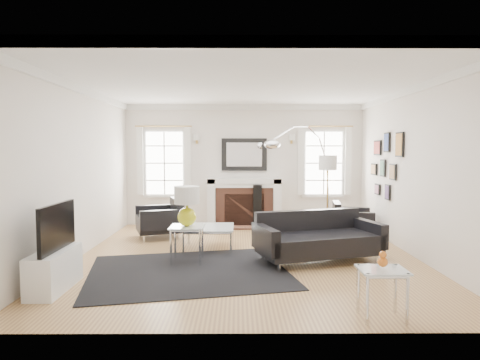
{
  "coord_description": "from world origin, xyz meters",
  "views": [
    {
      "loc": [
        -0.15,
        -6.97,
        1.75
      ],
      "look_at": [
        -0.11,
        0.3,
        1.24
      ],
      "focal_mm": 32.0,
      "sensor_mm": 36.0,
      "label": 1
    }
  ],
  "objects_px": {
    "gourd_lamp": "(187,203)",
    "arc_floor_lamp": "(302,173)",
    "armchair_left": "(162,220)",
    "armchair_right": "(350,221)",
    "coffee_table": "(209,228)",
    "fireplace": "(244,203)",
    "sofa": "(317,239)"
  },
  "relations": [
    {
      "from": "armchair_left",
      "to": "armchair_right",
      "type": "height_order",
      "value": "armchair_left"
    },
    {
      "from": "coffee_table",
      "to": "gourd_lamp",
      "type": "distance_m",
      "value": 1.13
    },
    {
      "from": "fireplace",
      "to": "gourd_lamp",
      "type": "xyz_separation_m",
      "value": [
        -0.94,
        -3.18,
        0.39
      ]
    },
    {
      "from": "arc_floor_lamp",
      "to": "fireplace",
      "type": "bearing_deg",
      "value": 148.97
    },
    {
      "from": "sofa",
      "to": "gourd_lamp",
      "type": "bearing_deg",
      "value": -177.11
    },
    {
      "from": "armchair_right",
      "to": "arc_floor_lamp",
      "type": "xyz_separation_m",
      "value": [
        -0.93,
        0.43,
        0.95
      ]
    },
    {
      "from": "armchair_right",
      "to": "coffee_table",
      "type": "distance_m",
      "value": 3.01
    },
    {
      "from": "coffee_table",
      "to": "armchair_left",
      "type": "bearing_deg",
      "value": 135.39
    },
    {
      "from": "gourd_lamp",
      "to": "arc_floor_lamp",
      "type": "distance_m",
      "value": 3.28
    },
    {
      "from": "armchair_left",
      "to": "coffee_table",
      "type": "distance_m",
      "value": 1.41
    },
    {
      "from": "gourd_lamp",
      "to": "arc_floor_lamp",
      "type": "bearing_deg",
      "value": 48.71
    },
    {
      "from": "fireplace",
      "to": "gourd_lamp",
      "type": "bearing_deg",
      "value": -106.46
    },
    {
      "from": "fireplace",
      "to": "armchair_left",
      "type": "bearing_deg",
      "value": -143.19
    },
    {
      "from": "sofa",
      "to": "armchair_right",
      "type": "xyz_separation_m",
      "value": [
        1.04,
        1.92,
        -0.03
      ]
    },
    {
      "from": "armchair_right",
      "to": "coffee_table",
      "type": "relative_size",
      "value": 1.08
    },
    {
      "from": "coffee_table",
      "to": "gourd_lamp",
      "type": "bearing_deg",
      "value": -106.21
    },
    {
      "from": "fireplace",
      "to": "gourd_lamp",
      "type": "height_order",
      "value": "gourd_lamp"
    },
    {
      "from": "armchair_left",
      "to": "gourd_lamp",
      "type": "relative_size",
      "value": 1.87
    },
    {
      "from": "armchair_left",
      "to": "arc_floor_lamp",
      "type": "relative_size",
      "value": 0.49
    },
    {
      "from": "sofa",
      "to": "armchair_right",
      "type": "distance_m",
      "value": 2.18
    },
    {
      "from": "fireplace",
      "to": "coffee_table",
      "type": "distance_m",
      "value": 2.35
    },
    {
      "from": "fireplace",
      "to": "coffee_table",
      "type": "height_order",
      "value": "fireplace"
    },
    {
      "from": "coffee_table",
      "to": "fireplace",
      "type": "bearing_deg",
      "value": 73.44
    },
    {
      "from": "fireplace",
      "to": "coffee_table",
      "type": "relative_size",
      "value": 1.92
    },
    {
      "from": "coffee_table",
      "to": "sofa",
      "type": "bearing_deg",
      "value": -25.12
    },
    {
      "from": "armchair_left",
      "to": "armchair_right",
      "type": "xyz_separation_m",
      "value": [
        3.82,
        0.09,
        -0.04
      ]
    },
    {
      "from": "armchair_left",
      "to": "armchair_right",
      "type": "relative_size",
      "value": 1.22
    },
    {
      "from": "armchair_right",
      "to": "arc_floor_lamp",
      "type": "relative_size",
      "value": 0.41
    },
    {
      "from": "armchair_right",
      "to": "sofa",
      "type": "bearing_deg",
      "value": -118.46
    },
    {
      "from": "coffee_table",
      "to": "arc_floor_lamp",
      "type": "height_order",
      "value": "arc_floor_lamp"
    },
    {
      "from": "armchair_left",
      "to": "gourd_lamp",
      "type": "height_order",
      "value": "gourd_lamp"
    },
    {
      "from": "fireplace",
      "to": "coffee_table",
      "type": "bearing_deg",
      "value": -106.56
    }
  ]
}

